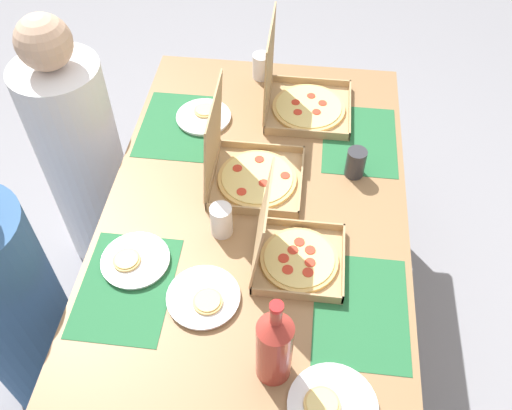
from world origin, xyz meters
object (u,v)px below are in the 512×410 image
(plate_near_left, at_px, (204,117))
(plate_far_right, at_px, (204,298))
(diner_left_seat, at_px, (15,311))
(plate_middle, at_px, (135,261))
(plate_near_right, at_px, (331,407))
(diner_right_seat, at_px, (83,161))
(pizza_box_center, at_px, (291,252))
(pizza_box_corner_right, at_px, (300,99))
(cup_spare, at_px, (221,220))
(cup_clear_right, at_px, (261,66))
(soda_bottle, at_px, (274,346))
(pizza_box_corner_left, at_px, (248,170))
(cup_clear_left, at_px, (356,163))

(plate_near_left, relative_size, plate_far_right, 0.98)
(diner_left_seat, bearing_deg, plate_middle, -78.53)
(plate_near_right, height_order, diner_right_seat, diner_right_seat)
(plate_near_left, bearing_deg, pizza_box_center, -148.54)
(pizza_box_corner_right, xyz_separation_m, diner_left_seat, (-0.83, 0.85, -0.28))
(cup_spare, xyz_separation_m, cup_clear_right, (0.79, -0.03, -0.00))
(cup_clear_right, height_order, diner_right_seat, diner_right_seat)
(pizza_box_center, xyz_separation_m, plate_near_right, (-0.42, -0.13, -0.04))
(pizza_box_center, distance_m, soda_bottle, 0.35)
(plate_middle, height_order, cup_clear_right, cup_clear_right)
(pizza_box_center, bearing_deg, plate_far_right, 124.46)
(pizza_box_center, relative_size, plate_near_right, 1.32)
(pizza_box_center, relative_size, diner_right_seat, 0.25)
(plate_near_right, distance_m, diner_right_seat, 1.42)
(plate_middle, xyz_separation_m, plate_near_left, (0.66, -0.09, -0.00))
(plate_middle, relative_size, plate_near_right, 0.91)
(pizza_box_corner_right, xyz_separation_m, plate_middle, (-0.75, 0.44, -0.04))
(plate_near_left, distance_m, diner_right_seat, 0.56)
(plate_far_right, xyz_separation_m, soda_bottle, (-0.18, -0.21, 0.12))
(pizza_box_corner_left, relative_size, pizza_box_corner_right, 0.96)
(pizza_box_corner_left, bearing_deg, plate_near_left, 34.54)
(pizza_box_corner_left, bearing_deg, pizza_box_corner_right, -20.93)
(pizza_box_center, distance_m, plate_far_right, 0.28)
(plate_far_right, distance_m, cup_clear_right, 1.04)
(diner_right_seat, bearing_deg, pizza_box_corner_right, -80.55)
(plate_near_left, distance_m, plate_near_right, 1.14)
(cup_clear_left, height_order, diner_left_seat, diner_left_seat)
(plate_near_right, relative_size, cup_clear_right, 2.21)
(pizza_box_corner_right, height_order, soda_bottle, pizza_box_corner_right)
(plate_near_right, relative_size, cup_clear_left, 2.17)
(pizza_box_corner_right, bearing_deg, cup_clear_left, -146.72)
(cup_clear_right, bearing_deg, cup_spare, 177.53)
(plate_far_right, bearing_deg, pizza_box_corner_left, -7.86)
(pizza_box_center, distance_m, cup_clear_left, 0.42)
(pizza_box_corner_left, relative_size, plate_middle, 1.65)
(pizza_box_corner_right, bearing_deg, plate_far_right, 166.05)
(pizza_box_corner_left, relative_size, plate_far_right, 1.61)
(cup_spare, relative_size, diner_right_seat, 0.09)
(cup_clear_right, bearing_deg, diner_left_seat, 146.12)
(cup_clear_left, height_order, cup_clear_right, cup_clear_left)
(pizza_box_center, height_order, cup_clear_left, pizza_box_center)
(pizza_box_corner_left, relative_size, cup_spare, 3.07)
(diner_left_seat, bearing_deg, plate_far_right, -91.47)
(cup_clear_left, distance_m, diner_right_seat, 1.10)
(pizza_box_corner_left, distance_m, plate_far_right, 0.47)
(diner_right_seat, bearing_deg, plate_middle, -145.81)
(plate_near_left, xyz_separation_m, cup_spare, (-0.51, -0.15, 0.04))
(pizza_box_center, height_order, diner_right_seat, diner_right_seat)
(pizza_box_corner_left, bearing_deg, cup_clear_right, 1.75)
(soda_bottle, height_order, cup_clear_left, soda_bottle)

